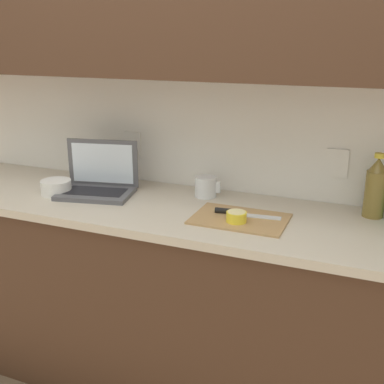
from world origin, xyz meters
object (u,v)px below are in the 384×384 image
at_px(measuring_cup, 206,187).
at_px(bowl_white, 56,187).
at_px(lemon_half_cut, 236,217).
at_px(bottle_green_soda, 376,188).
at_px(laptop, 99,181).
at_px(cutting_board, 240,219).
at_px(knife, 236,212).

xyz_separation_m(measuring_cup, bowl_white, (-0.64, -0.23, -0.01)).
relative_size(lemon_half_cut, bottle_green_soda, 0.30).
bearing_deg(measuring_cup, lemon_half_cut, -49.43).
bearing_deg(bottle_green_soda, bowl_white, -169.69).
bearing_deg(bowl_white, laptop, 28.13).
height_order(cutting_board, knife, knife).
bearing_deg(bottle_green_soda, lemon_half_cut, -149.62).
bearing_deg(bowl_white, bottle_green_soda, 10.31).
bearing_deg(knife, bowl_white, 176.33).
distance_m(laptop, lemon_half_cut, 0.71).
relative_size(knife, measuring_cup, 2.27).
height_order(knife, bottle_green_soda, bottle_green_soda).
xyz_separation_m(knife, bowl_white, (-0.85, -0.04, 0.02)).
xyz_separation_m(laptop, cutting_board, (0.70, -0.09, -0.05)).
xyz_separation_m(cutting_board, measuring_cup, (-0.23, 0.22, 0.04)).
height_order(lemon_half_cut, measuring_cup, measuring_cup).
relative_size(bottle_green_soda, bowl_white, 1.90).
distance_m(cutting_board, lemon_half_cut, 0.05).
relative_size(laptop, bottle_green_soda, 1.42).
xyz_separation_m(laptop, measuring_cup, (0.47, 0.13, -0.01)).
bearing_deg(cutting_board, bowl_white, -179.60).
relative_size(lemon_half_cut, bowl_white, 0.58).
bearing_deg(knife, laptop, 169.21).
bearing_deg(knife, lemon_half_cut, -78.78).
relative_size(measuring_cup, bowl_white, 0.86).
distance_m(cutting_board, measuring_cup, 0.32).
relative_size(cutting_board, lemon_half_cut, 4.67).
distance_m(lemon_half_cut, measuring_cup, 0.35).
relative_size(knife, bowl_white, 1.95).
relative_size(cutting_board, bottle_green_soda, 1.42).
bearing_deg(lemon_half_cut, knife, 107.37).
height_order(bottle_green_soda, bowl_white, bottle_green_soda).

